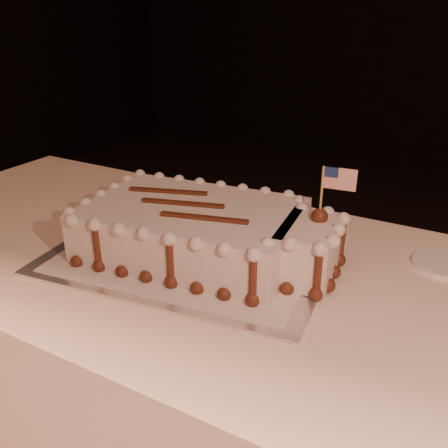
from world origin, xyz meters
The scene contains 5 objects.
banquet_table centered at (0.00, 0.60, 0.38)m, with size 2.40×0.80×0.75m, color #FFDBC5.
cake_board centered at (-0.32, 0.60, 0.75)m, with size 0.61×0.45×0.01m, color silver.
doily centered at (-0.32, 0.60, 0.76)m, with size 0.54×0.41×0.00m, color silver.
sheet_cake centered at (-0.28, 0.61, 0.81)m, with size 0.58×0.37×0.23m.
side_plate centered at (0.18, 0.82, 0.76)m, with size 0.13×0.13×0.01m, color white.
Camera 1 is at (0.23, -0.23, 1.27)m, focal length 40.00 mm.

